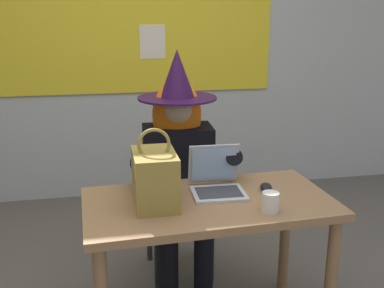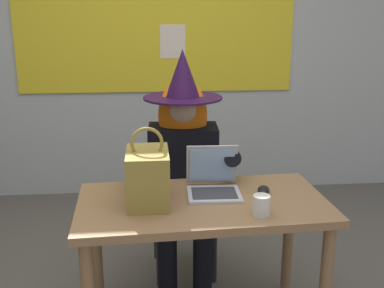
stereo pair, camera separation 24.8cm
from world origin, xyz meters
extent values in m
cube|color=#B2B2AD|center=(0.00, 2.16, 1.50)|extent=(6.56, 0.10, 2.99)
cube|color=yellow|center=(0.00, 2.09, 1.55)|extent=(2.40, 0.02, 1.20)
cube|color=#F4E0C6|center=(0.14, 2.08, 1.39)|extent=(0.22, 0.01, 0.29)
cube|color=#8E6642|center=(0.18, 0.09, 0.72)|extent=(1.25, 0.70, 0.04)
cylinder|color=#8E6642|center=(-0.38, 0.33, 0.35)|extent=(0.06, 0.06, 0.70)
cylinder|color=#8E6642|center=(0.72, 0.38, 0.35)|extent=(0.06, 0.06, 0.70)
cube|color=#2D3347|center=(0.13, 0.69, 0.42)|extent=(0.43, 0.43, 0.04)
cube|color=#2D3347|center=(0.12, 0.88, 0.67)|extent=(0.38, 0.05, 0.45)
cylinder|color=#262628|center=(0.30, 0.53, 0.20)|extent=(0.04, 0.04, 0.40)
cylinder|color=#262628|center=(-0.04, 0.52, 0.20)|extent=(0.04, 0.04, 0.40)
cylinder|color=#262628|center=(0.29, 0.87, 0.20)|extent=(0.04, 0.04, 0.40)
cylinder|color=#262628|center=(-0.05, 0.86, 0.20)|extent=(0.04, 0.04, 0.40)
cylinder|color=black|center=(0.21, 0.33, 0.22)|extent=(0.11, 0.11, 0.44)
cylinder|color=black|center=(0.01, 0.34, 0.22)|extent=(0.11, 0.11, 0.44)
cylinder|color=black|center=(0.22, 0.50, 0.47)|extent=(0.17, 0.43, 0.15)
cylinder|color=black|center=(0.02, 0.51, 0.47)|extent=(0.17, 0.43, 0.15)
cube|color=black|center=(0.13, 0.71, 0.70)|extent=(0.43, 0.28, 0.52)
cylinder|color=black|center=(0.37, 0.47, 0.82)|extent=(0.11, 0.47, 0.24)
cylinder|color=black|center=(-0.13, 0.50, 0.82)|extent=(0.11, 0.47, 0.24)
sphere|color=#D1A889|center=(0.13, 0.71, 1.06)|extent=(0.20, 0.20, 0.20)
ellipsoid|color=orange|center=(0.13, 0.74, 1.02)|extent=(0.31, 0.23, 0.44)
cylinder|color=#2D0F38|center=(0.13, 0.71, 1.14)|extent=(0.47, 0.47, 0.01)
cone|color=#2D0F38|center=(0.13, 0.71, 1.28)|extent=(0.21, 0.21, 0.29)
cube|color=#B7B7BC|center=(0.24, 0.15, 0.74)|extent=(0.28, 0.23, 0.01)
cube|color=#333338|center=(0.24, 0.15, 0.75)|extent=(0.23, 0.17, 0.00)
cube|color=#B7B7BC|center=(0.25, 0.29, 0.86)|extent=(0.27, 0.07, 0.22)
cube|color=#99B7E0|center=(0.25, 0.28, 0.86)|extent=(0.24, 0.06, 0.19)
ellipsoid|color=black|center=(0.50, 0.16, 0.75)|extent=(0.09, 0.12, 0.03)
cube|color=olive|center=(-0.09, 0.10, 0.87)|extent=(0.20, 0.30, 0.26)
torus|color=olive|center=(-0.09, 0.10, 1.04)|extent=(0.16, 0.02, 0.16)
cylinder|color=silver|center=(0.42, -0.10, 0.78)|extent=(0.08, 0.08, 0.09)
camera|label=1|loc=(-0.31, -1.95, 1.62)|focal=42.92mm
camera|label=2|loc=(-0.07, -1.98, 1.62)|focal=42.92mm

